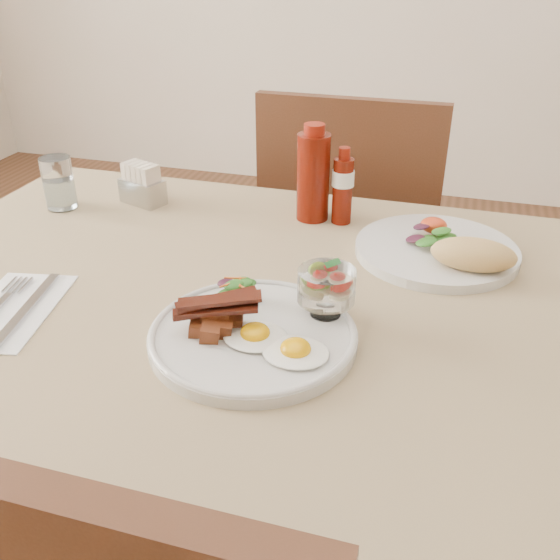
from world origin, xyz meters
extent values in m
cylinder|color=#512B19|center=(-0.59, 0.36, 0.35)|extent=(0.06, 0.06, 0.71)
cube|color=#512B19|center=(0.00, 0.00, 0.73)|extent=(1.30, 0.85, 0.04)
cube|color=tan|center=(0.00, 0.00, 0.75)|extent=(1.33, 0.88, 0.00)
cylinder|color=#512B19|center=(-0.18, 0.57, 0.23)|extent=(0.04, 0.04, 0.45)
cylinder|color=#512B19|center=(0.18, 0.57, 0.23)|extent=(0.04, 0.04, 0.45)
cylinder|color=#512B19|center=(-0.18, 0.93, 0.23)|extent=(0.04, 0.04, 0.45)
cylinder|color=#512B19|center=(0.18, 0.93, 0.23)|extent=(0.04, 0.04, 0.45)
cube|color=#512B19|center=(0.00, 0.75, 0.47)|extent=(0.42, 0.42, 0.03)
cube|color=#512B19|center=(0.00, 0.55, 0.70)|extent=(0.42, 0.03, 0.46)
cylinder|color=silver|center=(0.00, -0.12, 0.76)|extent=(0.28, 0.28, 0.02)
ellipsoid|color=white|center=(0.07, -0.15, 0.77)|extent=(0.11, 0.10, 0.01)
ellipsoid|color=#FFAC05|center=(0.07, -0.15, 0.78)|extent=(0.04, 0.04, 0.02)
ellipsoid|color=white|center=(0.01, -0.13, 0.77)|extent=(0.11, 0.10, 0.01)
ellipsoid|color=#FFAC05|center=(0.01, -0.13, 0.78)|extent=(0.04, 0.04, 0.02)
cube|color=brown|center=(-0.05, -0.12, 0.78)|extent=(0.02, 0.02, 0.02)
cube|color=brown|center=(-0.03, -0.14, 0.78)|extent=(0.03, 0.03, 0.02)
cube|color=brown|center=(-0.06, -0.15, 0.78)|extent=(0.02, 0.02, 0.02)
cube|color=brown|center=(-0.02, -0.12, 0.78)|extent=(0.02, 0.02, 0.02)
cube|color=brown|center=(-0.04, -0.15, 0.78)|extent=(0.03, 0.03, 0.02)
cube|color=brown|center=(-0.07, -0.12, 0.78)|extent=(0.02, 0.02, 0.02)
cube|color=brown|center=(-0.04, -0.13, 0.80)|extent=(0.02, 0.02, 0.02)
cube|color=brown|center=(-0.05, -0.14, 0.80)|extent=(0.02, 0.02, 0.02)
cube|color=#531B0D|center=(-0.05, -0.13, 0.80)|extent=(0.11, 0.07, 0.01)
cube|color=#531B0D|center=(-0.04, -0.14, 0.81)|extent=(0.11, 0.05, 0.01)
cube|color=#531B0D|center=(-0.05, -0.12, 0.81)|extent=(0.10, 0.08, 0.01)
cube|color=#531B0D|center=(-0.04, -0.13, 0.82)|extent=(0.11, 0.06, 0.01)
ellipsoid|color=#194E14|center=(-0.05, -0.05, 0.77)|extent=(0.04, 0.03, 0.01)
ellipsoid|color=#194E14|center=(-0.03, -0.04, 0.78)|extent=(0.04, 0.03, 0.01)
ellipsoid|color=#371123|center=(-0.06, -0.04, 0.78)|extent=(0.03, 0.03, 0.01)
ellipsoid|color=#194E14|center=(-0.05, -0.07, 0.78)|extent=(0.04, 0.03, 0.01)
ellipsoid|color=#194E14|center=(-0.06, -0.06, 0.78)|extent=(0.03, 0.03, 0.01)
ellipsoid|color=#371123|center=(-0.03, -0.06, 0.79)|extent=(0.03, 0.02, 0.01)
ellipsoid|color=#194E14|center=(-0.05, -0.03, 0.79)|extent=(0.04, 0.03, 0.01)
ellipsoid|color=#194E14|center=(-0.03, -0.04, 0.79)|extent=(0.03, 0.03, 0.01)
ellipsoid|color=#371123|center=(-0.06, -0.05, 0.79)|extent=(0.03, 0.02, 0.01)
ellipsoid|color=#194E14|center=(-0.05, -0.06, 0.80)|extent=(0.03, 0.03, 0.01)
ellipsoid|color=#194E14|center=(-0.03, -0.05, 0.80)|extent=(0.03, 0.02, 0.01)
cylinder|color=#E15D17|center=(-0.04, -0.05, 0.80)|extent=(0.01, 0.03, 0.01)
cylinder|color=#E15D17|center=(-0.05, -0.04, 0.80)|extent=(0.03, 0.01, 0.01)
cylinder|color=#E15D17|center=(-0.04, -0.06, 0.80)|extent=(0.03, 0.02, 0.01)
cylinder|color=#E15D17|center=(-0.05, -0.06, 0.80)|extent=(0.03, 0.02, 0.01)
cylinder|color=white|center=(0.09, -0.05, 0.77)|extent=(0.04, 0.04, 0.01)
cylinder|color=white|center=(0.09, -0.05, 0.78)|extent=(0.02, 0.02, 0.01)
cylinder|color=white|center=(0.09, -0.05, 0.81)|extent=(0.08, 0.08, 0.05)
cylinder|color=beige|center=(0.07, -0.04, 0.80)|extent=(0.02, 0.02, 0.01)
cylinder|color=beige|center=(0.10, -0.05, 0.81)|extent=(0.02, 0.02, 0.01)
cylinder|color=beige|center=(0.08, -0.03, 0.81)|extent=(0.02, 0.02, 0.01)
cylinder|color=#93C13B|center=(0.07, -0.04, 0.83)|extent=(0.03, 0.03, 0.01)
cone|color=red|center=(0.10, -0.05, 0.83)|extent=(0.02, 0.02, 0.02)
cone|color=red|center=(0.07, -0.06, 0.83)|extent=(0.02, 0.02, 0.02)
cone|color=red|center=(0.08, -0.03, 0.84)|extent=(0.02, 0.02, 0.02)
ellipsoid|color=#297332|center=(0.09, -0.05, 0.85)|extent=(0.02, 0.01, 0.00)
ellipsoid|color=#297332|center=(0.09, -0.04, 0.85)|extent=(0.02, 0.01, 0.00)
cylinder|color=silver|center=(0.22, 0.22, 0.76)|extent=(0.27, 0.27, 0.02)
ellipsoid|color=#194E14|center=(0.20, 0.22, 0.77)|extent=(0.05, 0.04, 0.01)
ellipsoid|color=#194E14|center=(0.23, 0.24, 0.78)|extent=(0.05, 0.04, 0.01)
ellipsoid|color=#371123|center=(0.18, 0.21, 0.78)|extent=(0.04, 0.04, 0.01)
ellipsoid|color=#194E14|center=(0.20, 0.19, 0.78)|extent=(0.05, 0.04, 0.01)
ellipsoid|color=#194E14|center=(0.23, 0.20, 0.79)|extent=(0.04, 0.04, 0.01)
ellipsoid|color=#371123|center=(0.19, 0.25, 0.79)|extent=(0.04, 0.03, 0.01)
ellipsoid|color=#194E14|center=(0.22, 0.23, 0.79)|extent=(0.04, 0.04, 0.01)
ellipsoid|color=red|center=(0.21, 0.26, 0.78)|extent=(0.05, 0.04, 0.03)
ellipsoid|color=#DDB269|center=(0.28, 0.15, 0.80)|extent=(0.15, 0.11, 0.05)
cylinder|color=#570E05|center=(-0.02, 0.31, 0.83)|extent=(0.08, 0.08, 0.16)
cylinder|color=maroon|center=(-0.02, 0.31, 0.92)|extent=(0.05, 0.05, 0.02)
cylinder|color=#570E05|center=(0.04, 0.31, 0.81)|extent=(0.04, 0.04, 0.12)
cylinder|color=white|center=(0.04, 0.31, 0.84)|extent=(0.05, 0.05, 0.03)
cylinder|color=maroon|center=(0.04, 0.31, 0.89)|extent=(0.02, 0.02, 0.02)
cube|color=#B5B6BA|center=(-0.37, 0.29, 0.78)|extent=(0.10, 0.08, 0.05)
cube|color=#CDB391|center=(-0.40, 0.30, 0.81)|extent=(0.02, 0.04, 0.05)
cube|color=#CDB391|center=(-0.38, 0.29, 0.81)|extent=(0.02, 0.04, 0.05)
cube|color=#CDB391|center=(-0.37, 0.29, 0.81)|extent=(0.02, 0.04, 0.05)
cube|color=#CDB391|center=(-0.36, 0.28, 0.81)|extent=(0.02, 0.04, 0.05)
cube|color=#CDB391|center=(-0.34, 0.28, 0.81)|extent=(0.02, 0.04, 0.05)
cylinder|color=white|center=(-0.52, 0.22, 0.80)|extent=(0.06, 0.06, 0.10)
cylinder|color=silver|center=(-0.52, 0.22, 0.78)|extent=(0.05, 0.05, 0.06)
cube|color=white|center=(-0.36, -0.14, 0.75)|extent=(0.16, 0.23, 0.00)
cube|color=#B5B6BA|center=(-0.34, -0.14, 0.76)|extent=(0.05, 0.20, 0.00)
cube|color=#B5B6BA|center=(-0.41, -0.09, 0.76)|extent=(0.01, 0.05, 0.00)
cube|color=#B5B6BA|center=(-0.40, -0.09, 0.76)|extent=(0.01, 0.05, 0.00)
cube|color=#B5B6BA|center=(-0.39, -0.08, 0.76)|extent=(0.01, 0.05, 0.00)
cube|color=#B5B6BA|center=(-0.38, -0.08, 0.76)|extent=(0.01, 0.05, 0.00)
camera|label=1|loc=(0.23, -0.77, 1.23)|focal=40.00mm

